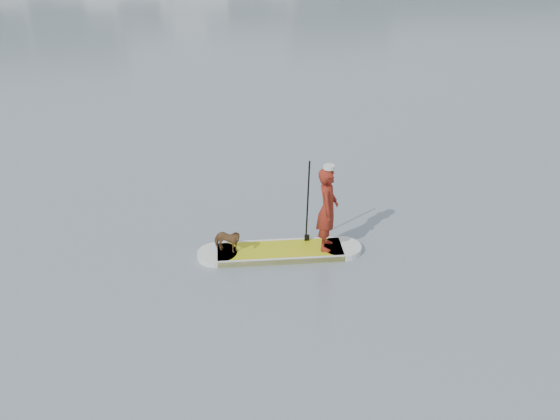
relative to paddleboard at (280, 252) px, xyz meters
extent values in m
plane|color=slate|center=(-2.51, -2.01, -0.06)|extent=(140.00, 140.00, 0.00)
cube|color=#C3C412|center=(0.00, 0.00, 0.00)|extent=(2.56, 1.02, 0.12)
cylinder|color=silver|center=(-1.25, 0.11, 0.00)|extent=(0.80, 0.80, 0.12)
cylinder|color=silver|center=(1.25, -0.11, 0.00)|extent=(0.80, 0.80, 0.12)
cube|color=silver|center=(0.03, 0.37, 0.00)|extent=(2.50, 0.28, 0.12)
cube|color=silver|center=(-0.03, -0.37, 0.00)|extent=(2.50, 0.28, 0.12)
imported|color=maroon|center=(0.93, -0.08, 0.92)|extent=(0.59, 0.72, 1.71)
cylinder|color=silver|center=(0.93, -0.08, 1.81)|extent=(0.22, 0.22, 0.07)
imported|color=brown|center=(-1.04, 0.09, 0.31)|extent=(0.65, 0.52, 0.50)
cylinder|color=black|center=(0.60, 0.22, 0.94)|extent=(0.06, 0.30, 1.89)
cube|color=black|center=(0.60, 0.22, 0.04)|extent=(0.10, 0.03, 0.32)
camera|label=1|loc=(-1.94, -10.48, 6.53)|focal=40.00mm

